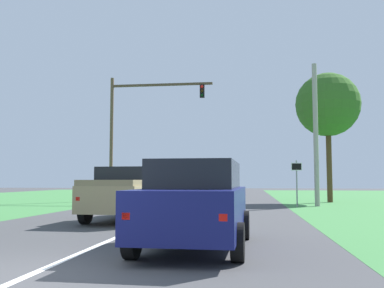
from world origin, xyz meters
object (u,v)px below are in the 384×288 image
Objects in this scene: traffic_light at (135,120)px; utility_pole_right at (316,134)px; pickup_truck_lead at (129,193)px; red_suv_near at (196,202)px; keep_moving_sign at (297,177)px; oak_tree_right at (328,105)px; crossing_suv_far at (122,188)px.

utility_pole_right is (11.84, -4.32, -1.64)m from traffic_light.
utility_pole_right is (8.26, 9.80, 3.13)m from pickup_truck_lead.
keep_moving_sign reaches higher than red_suv_near.
crossing_suv_far is at bearing 173.84° from oak_tree_right.
keep_moving_sign is at bearing -117.75° from oak_tree_right.
traffic_light reaches higher than keep_moving_sign.
red_suv_near is 22.11m from oak_tree_right.
red_suv_near is 1.94× the size of keep_moving_sign.
keep_moving_sign is at bearing -29.04° from crossing_suv_far.
utility_pole_right reaches higher than keep_moving_sign.
crossing_suv_far is (-1.48, 1.83, -4.85)m from traffic_light.
crossing_suv_far is 15.02m from utility_pole_right.
traffic_light reaches higher than oak_tree_right.
traffic_light is at bearing 104.23° from pickup_truck_lead.
red_suv_near is 1.08× the size of crossing_suv_far.
traffic_light is at bearing 159.97° from utility_pole_right.
pickup_truck_lead is 2.11× the size of keep_moving_sign.
red_suv_near is 6.85m from pickup_truck_lead.
red_suv_near is 15.73m from keep_moving_sign.
pickup_truck_lead reaches higher than red_suv_near.
keep_moving_sign is (10.65, -4.90, -4.11)m from traffic_light.
traffic_light is 1.01× the size of oak_tree_right.
red_suv_near is 0.92× the size of pickup_truck_lead.
oak_tree_right is 5.38m from utility_pole_right.
crossing_suv_far is (-8.31, 21.98, -0.10)m from red_suv_near.
red_suv_near is at bearing -71.27° from traffic_light.
oak_tree_right is at bearing -6.16° from crossing_suv_far.
traffic_light is 13.38m from oak_tree_right.
keep_moving_sign is at bearing -24.72° from traffic_light.
utility_pole_right is (5.01, 15.83, 3.12)m from red_suv_near.
oak_tree_right is (2.70, 5.14, 4.92)m from keep_moving_sign.
traffic_light reaches higher than pickup_truck_lead.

